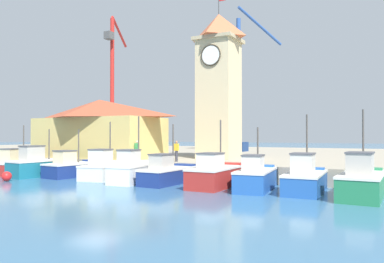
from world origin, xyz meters
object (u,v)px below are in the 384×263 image
fishing_boat_left_inner (72,168)px  fishing_boat_mid_left (106,169)px  warehouse_left (99,128)px  port_crane_far (112,99)px  port_crane_near (240,98)px  dock_worker_along_quay (137,150)px  fishing_boat_end_right (362,182)px  dock_worker_near_tower (176,151)px  mooring_buoy (7,176)px  clock_tower (219,82)px  fishing_boat_center (134,171)px  fishing_boat_far_right (305,179)px  fishing_boat_mid_right (168,173)px  fishing_boat_left_outer (41,166)px  fishing_boat_right_inner (216,175)px  fishing_boat_far_left (18,166)px  fishing_boat_right_outer (256,177)px

fishing_boat_left_inner → fishing_boat_mid_left: size_ratio=0.97×
warehouse_left → port_crane_far: port_crane_far is taller
port_crane_near → dock_worker_along_quay: 21.74m
fishing_boat_end_right → dock_worker_along_quay: (-16.95, 3.74, 1.19)m
port_crane_far → dock_worker_near_tower: port_crane_far is taller
warehouse_left → mooring_buoy: 10.76m
clock_tower → port_crane_near: bearing=103.9°
fishing_boat_center → fishing_boat_far_right: 11.18m
fishing_boat_mid_right → fishing_boat_end_right: 11.68m
fishing_boat_far_right → dock_worker_along_quay: (-14.03, 3.33, 1.25)m
fishing_boat_left_outer → mooring_buoy: bearing=-80.0°
dock_worker_along_quay → fishing_boat_right_inner: bearing=-22.4°
fishing_boat_far_left → dock_worker_along_quay: bearing=26.2°
clock_tower → mooring_buoy: clock_tower is taller
fishing_boat_far_left → dock_worker_near_tower: (12.40, 4.67, 1.29)m
port_crane_far → mooring_buoy: size_ratio=27.70×
fishing_boat_left_outer → fishing_boat_far_right: (20.04, 1.07, -0.08)m
port_crane_far → warehouse_left: bearing=-54.0°
fishing_boat_right_inner → dock_worker_along_quay: 9.49m
fishing_boat_left_outer → port_crane_far: port_crane_far is taller
fishing_boat_far_left → clock_tower: 18.35m
fishing_boat_mid_left → fishing_boat_mid_right: (5.54, -0.29, -0.05)m
fishing_boat_mid_left → mooring_buoy: size_ratio=6.87×
warehouse_left → fishing_boat_left_outer: bearing=-89.3°
clock_tower → dock_worker_along_quay: bearing=-130.8°
fishing_boat_end_right → dock_worker_near_tower: size_ratio=3.27×
fishing_boat_center → warehouse_left: warehouse_left is taller
warehouse_left → dock_worker_along_quay: (6.09, -2.31, -1.93)m
fishing_boat_left_outer → fishing_boat_left_inner: bearing=17.2°
fishing_boat_mid_left → fishing_boat_mid_right: 5.55m
clock_tower → dock_worker_along_quay: (-4.81, -5.57, -5.91)m
mooring_buoy → dock_worker_near_tower: bearing=42.2°
dock_worker_near_tower → fishing_boat_mid_left: bearing=-135.3°
fishing_boat_right_outer → warehouse_left: warehouse_left is taller
fishing_boat_end_right → dock_worker_along_quay: size_ratio=3.27×
fishing_boat_mid_left → mooring_buoy: 6.74m
dock_worker_along_quay → warehouse_left: bearing=159.2°
port_crane_near → dock_worker_along_quay: port_crane_near is taller
fishing_boat_center → clock_tower: (1.93, 9.77, 7.13)m
fishing_boat_right_inner → fishing_boat_right_outer: 2.58m
fishing_boat_center → port_crane_near: 26.16m
fishing_boat_mid_left → fishing_boat_far_right: bearing=0.6°
clock_tower → fishing_boat_left_inner: bearing=-132.1°
fishing_boat_right_inner → fishing_boat_right_outer: (2.57, -0.07, -0.02)m
dock_worker_along_quay → fishing_boat_center: bearing=-55.6°
dock_worker_along_quay → mooring_buoy: bearing=-124.7°
fishing_boat_far_right → fishing_boat_right_outer: bearing=-173.1°
fishing_boat_right_outer → warehouse_left: bearing=161.0°
fishing_boat_left_outer → warehouse_left: bearing=90.7°
fishing_boat_end_right → fishing_boat_mid_left: bearing=179.1°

